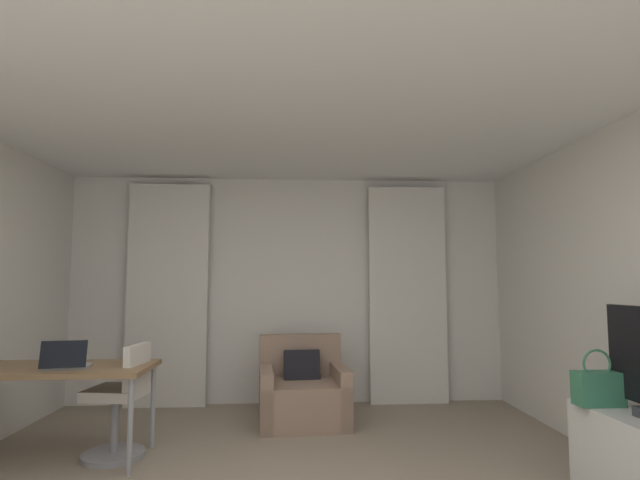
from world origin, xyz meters
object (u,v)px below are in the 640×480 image
object	(u,v)px
desk_chair	(120,406)
laptop	(66,363)
desk	(58,374)
armchair	(303,394)
handbag_primary	(598,387)

from	to	relation	value
desk_chair	laptop	bearing A→B (deg)	-151.63
laptop	desk_chair	bearing A→B (deg)	28.37
desk_chair	laptop	xyz separation A→B (m)	(-0.35, -0.19, 0.38)
desk_chair	laptop	distance (m)	0.55
desk	laptop	world-z (taller)	laptop
armchair	desk_chair	size ratio (longest dim) A/B	1.03
armchair	desk	size ratio (longest dim) A/B	0.64
desk_chair	armchair	bearing A→B (deg)	30.69
desk	desk_chair	xyz separation A→B (m)	(0.46, 0.08, -0.27)
desk_chair	handbag_primary	size ratio (longest dim) A/B	2.39
desk_chair	laptop	size ratio (longest dim) A/B	2.46
desk_chair	handbag_primary	xyz separation A→B (m)	(3.39, -0.86, 0.29)
laptop	handbag_primary	xyz separation A→B (m)	(3.74, -0.67, -0.08)
armchair	laptop	xyz separation A→B (m)	(-1.82, -1.06, 0.49)
laptop	handbag_primary	distance (m)	3.80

